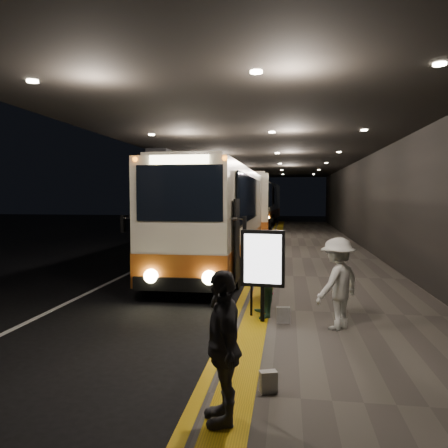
# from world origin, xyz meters

# --- Properties ---
(ground) EXTENTS (90.00, 90.00, 0.00)m
(ground) POSITION_xyz_m (0.00, 0.00, 0.00)
(ground) COLOR black
(lane_line_white) EXTENTS (0.12, 50.00, 0.01)m
(lane_line_white) POSITION_xyz_m (-1.80, 5.00, 0.01)
(lane_line_white) COLOR silver
(lane_line_white) RESTS_ON ground
(kerb_stripe_yellow) EXTENTS (0.18, 50.00, 0.01)m
(kerb_stripe_yellow) POSITION_xyz_m (2.35, 5.00, 0.01)
(kerb_stripe_yellow) COLOR gold
(kerb_stripe_yellow) RESTS_ON ground
(sidewalk) EXTENTS (4.50, 50.00, 0.15)m
(sidewalk) POSITION_xyz_m (4.75, 5.00, 0.07)
(sidewalk) COLOR #514C44
(sidewalk) RESTS_ON ground
(tactile_strip) EXTENTS (0.50, 50.00, 0.01)m
(tactile_strip) POSITION_xyz_m (2.85, 5.00, 0.16)
(tactile_strip) COLOR gold
(tactile_strip) RESTS_ON sidewalk
(terminal_wall) EXTENTS (0.10, 50.00, 6.00)m
(terminal_wall) POSITION_xyz_m (7.00, 5.00, 3.00)
(terminal_wall) COLOR black
(terminal_wall) RESTS_ON ground
(support_columns) EXTENTS (0.80, 24.80, 4.40)m
(support_columns) POSITION_xyz_m (-1.50, 4.00, 2.20)
(support_columns) COLOR black
(support_columns) RESTS_ON ground
(canopy) EXTENTS (9.00, 50.00, 0.40)m
(canopy) POSITION_xyz_m (2.50, 5.00, 4.60)
(canopy) COLOR black
(canopy) RESTS_ON support_columns
(coach_main) EXTENTS (2.45, 11.41, 3.54)m
(coach_main) POSITION_xyz_m (0.98, 3.02, 1.70)
(coach_main) COLOR beige
(coach_main) RESTS_ON ground
(coach_second) EXTENTS (2.98, 12.00, 3.74)m
(coach_second) POSITION_xyz_m (1.00, 15.24, 1.80)
(coach_second) COLOR beige
(coach_second) RESTS_ON ground
(coach_third) EXTENTS (3.05, 12.03, 3.75)m
(coach_third) POSITION_xyz_m (0.99, 30.85, 1.80)
(coach_third) COLOR beige
(coach_third) RESTS_ON ground
(passenger_boarding) EXTENTS (0.48, 0.64, 1.61)m
(passenger_boarding) POSITION_xyz_m (3.00, -1.78, 0.96)
(passenger_boarding) COLOR #D36272
(passenger_boarding) RESTS_ON sidewalk
(passenger_waiting_green) EXTENTS (0.62, 0.86, 1.62)m
(passenger_waiting_green) POSITION_xyz_m (2.94, -3.75, 0.96)
(passenger_waiting_green) COLOR #3A694A
(passenger_waiting_green) RESTS_ON sidewalk
(passenger_waiting_white) EXTENTS (1.09, 1.15, 1.68)m
(passenger_waiting_white) POSITION_xyz_m (4.39, -4.31, 0.99)
(passenger_waiting_white) COLOR silver
(passenger_waiting_white) RESTS_ON sidewalk
(passenger_waiting_grey) EXTENTS (0.75, 1.07, 1.66)m
(passenger_waiting_grey) POSITION_xyz_m (2.80, -7.91, 0.98)
(passenger_waiting_grey) COLOR #454448
(passenger_waiting_grey) RESTS_ON sidewalk
(bag_polka) EXTENTS (0.27, 0.13, 0.32)m
(bag_polka) POSITION_xyz_m (3.40, -4.13, 0.31)
(bag_polka) COLOR black
(bag_polka) RESTS_ON sidewalk
(bag_plain) EXTENTS (0.24, 0.19, 0.27)m
(bag_plain) POSITION_xyz_m (3.25, -7.12, 0.28)
(bag_plain) COLOR #B3B0A7
(bag_plain) RESTS_ON sidewalk
(info_sign) EXTENTS (0.85, 0.20, 1.79)m
(info_sign) POSITION_xyz_m (3.00, -4.10, 1.35)
(info_sign) COLOR black
(info_sign) RESTS_ON sidewalk
(stanchion_post) EXTENTS (0.05, 0.05, 1.19)m
(stanchion_post) POSITION_xyz_m (2.75, -3.71, 0.74)
(stanchion_post) COLOR black
(stanchion_post) RESTS_ON sidewalk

